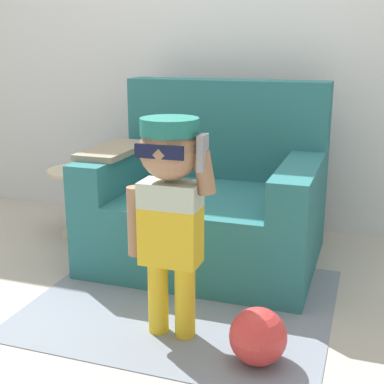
% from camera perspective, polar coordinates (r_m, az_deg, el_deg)
% --- Properties ---
extents(ground_plane, '(10.00, 10.00, 0.00)m').
position_cam_1_polar(ground_plane, '(2.81, -0.82, -7.80)').
color(ground_plane, '#ADA89E').
extents(wall_back, '(10.00, 0.05, 2.60)m').
position_cam_1_polar(wall_back, '(3.34, 3.88, 18.73)').
color(wall_back, silver).
rests_on(wall_back, ground_plane).
extents(armchair, '(1.14, 0.91, 0.92)m').
position_cam_1_polar(armchair, '(2.83, 2.01, -0.81)').
color(armchair, '#286B70').
rests_on(armchair, ground_plane).
extents(person_child, '(0.35, 0.26, 0.86)m').
position_cam_1_polar(person_child, '(1.98, -2.37, -0.32)').
color(person_child, gold).
rests_on(person_child, ground_plane).
extents(side_table, '(0.37, 0.37, 0.40)m').
position_cam_1_polar(side_table, '(3.23, -11.84, -0.33)').
color(side_table, beige).
rests_on(side_table, ground_plane).
extents(rug, '(1.29, 1.11, 0.01)m').
position_cam_1_polar(rug, '(2.44, -0.88, -11.56)').
color(rug, gray).
rests_on(rug, ground_plane).
extents(toy_ball, '(0.21, 0.21, 0.21)m').
position_cam_1_polar(toy_ball, '(1.99, 7.05, -15.05)').
color(toy_ball, '#D13838').
rests_on(toy_ball, ground_plane).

